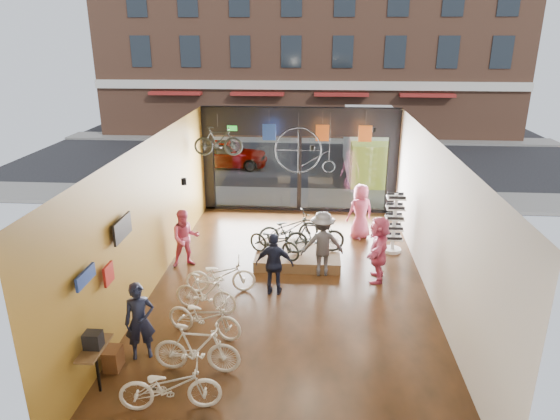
# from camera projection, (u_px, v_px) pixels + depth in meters

# --- Properties ---
(ground_plane) EXTENTS (7.00, 12.00, 0.04)m
(ground_plane) POSITION_uv_depth(u_px,v_px,m) (290.00, 287.00, 12.99)
(ground_plane) COLOR black
(ground_plane) RESTS_ON ground
(ceiling) EXTENTS (7.00, 12.00, 0.04)m
(ceiling) POSITION_uv_depth(u_px,v_px,m) (291.00, 142.00, 11.70)
(ceiling) COLOR black
(ceiling) RESTS_ON ground
(wall_left) EXTENTS (0.04, 12.00, 3.80)m
(wall_left) POSITION_uv_depth(u_px,v_px,m) (152.00, 215.00, 12.59)
(wall_left) COLOR olive
(wall_left) RESTS_ON ground
(wall_right) EXTENTS (0.04, 12.00, 3.80)m
(wall_right) POSITION_uv_depth(u_px,v_px,m) (435.00, 222.00, 12.10)
(wall_right) COLOR beige
(wall_right) RESTS_ON ground
(wall_back) EXTENTS (7.00, 0.04, 3.80)m
(wall_back) POSITION_uv_depth(u_px,v_px,m) (267.00, 375.00, 6.69)
(wall_back) COLOR beige
(wall_back) RESTS_ON ground
(storefront) EXTENTS (7.00, 0.26, 3.80)m
(storefront) POSITION_uv_depth(u_px,v_px,m) (300.00, 160.00, 17.98)
(storefront) COLOR black
(storefront) RESTS_ON ground
(exit_sign) EXTENTS (0.35, 0.06, 0.18)m
(exit_sign) POSITION_uv_depth(u_px,v_px,m) (232.00, 128.00, 17.65)
(exit_sign) COLOR #198C26
(exit_sign) RESTS_ON storefront
(street_road) EXTENTS (30.00, 18.00, 0.02)m
(street_road) POSITION_uv_depth(u_px,v_px,m) (305.00, 155.00, 27.08)
(street_road) COLOR black
(street_road) RESTS_ON ground
(sidewalk_near) EXTENTS (30.00, 2.40, 0.12)m
(sidewalk_near) POSITION_uv_depth(u_px,v_px,m) (300.00, 198.00, 19.73)
(sidewalk_near) COLOR slate
(sidewalk_near) RESTS_ON ground
(sidewalk_far) EXTENTS (30.00, 2.00, 0.12)m
(sidewalk_far) POSITION_uv_depth(u_px,v_px,m) (307.00, 139.00, 30.82)
(sidewalk_far) COLOR slate
(sidewalk_far) RESTS_ON ground
(opposite_building) EXTENTS (26.00, 5.00, 14.00)m
(opposite_building) POSITION_uv_depth(u_px,v_px,m) (310.00, 20.00, 30.84)
(opposite_building) COLOR brown
(opposite_building) RESTS_ON ground
(street_car) EXTENTS (4.12, 1.66, 1.40)m
(street_car) POSITION_uv_depth(u_px,v_px,m) (225.00, 153.00, 24.29)
(street_car) COLOR gray
(street_car) RESTS_ON street_road
(box_truck) EXTENTS (2.35, 7.05, 2.78)m
(box_truck) POSITION_uv_depth(u_px,v_px,m) (373.00, 146.00, 22.63)
(box_truck) COLOR silver
(box_truck) RESTS_ON street_road
(floor_bike_0) EXTENTS (1.85, 0.86, 0.93)m
(floor_bike_0) POSITION_uv_depth(u_px,v_px,m) (170.00, 386.00, 8.62)
(floor_bike_0) COLOR beige
(floor_bike_0) RESTS_ON ground_plane
(floor_bike_1) EXTENTS (1.72, 0.54, 1.03)m
(floor_bike_1) POSITION_uv_depth(u_px,v_px,m) (197.00, 348.00, 9.57)
(floor_bike_1) COLOR beige
(floor_bike_1) RESTS_ON ground_plane
(floor_bike_2) EXTENTS (1.85, 1.06, 0.92)m
(floor_bike_2) POSITION_uv_depth(u_px,v_px,m) (204.00, 317.00, 10.74)
(floor_bike_2) COLOR beige
(floor_bike_2) RESTS_ON ground_plane
(floor_bike_3) EXTENTS (1.63, 0.82, 0.94)m
(floor_bike_3) POSITION_uv_depth(u_px,v_px,m) (206.00, 293.00, 11.68)
(floor_bike_3) COLOR beige
(floor_bike_3) RESTS_ON ground_plane
(floor_bike_4) EXTENTS (1.83, 0.84, 0.93)m
(floor_bike_4) POSITION_uv_depth(u_px,v_px,m) (220.00, 275.00, 12.58)
(floor_bike_4) COLOR beige
(floor_bike_4) RESTS_ON ground_plane
(display_platform) EXTENTS (2.40, 1.80, 0.30)m
(display_platform) POSITION_uv_depth(u_px,v_px,m) (298.00, 255.00, 14.43)
(display_platform) COLOR #523520
(display_platform) RESTS_ON ground_plane
(display_bike_left) EXTENTS (1.75, 1.36, 0.88)m
(display_bike_left) POSITION_uv_depth(u_px,v_px,m) (274.00, 242.00, 13.90)
(display_bike_left) COLOR black
(display_bike_left) RESTS_ON display_platform
(display_bike_mid) EXTENTS (1.79, 0.82, 1.04)m
(display_bike_mid) POSITION_uv_depth(u_px,v_px,m) (315.00, 236.00, 14.10)
(display_bike_mid) COLOR black
(display_bike_mid) RESTS_ON display_platform
(display_bike_right) EXTENTS (1.98, 1.30, 0.98)m
(display_bike_right) POSITION_uv_depth(u_px,v_px,m) (289.00, 229.00, 14.68)
(display_bike_right) COLOR black
(display_bike_right) RESTS_ON display_platform
(customer_0) EXTENTS (0.70, 0.58, 1.64)m
(customer_0) POSITION_uv_depth(u_px,v_px,m) (140.00, 321.00, 9.92)
(customer_0) COLOR #161C33
(customer_0) RESTS_ON ground_plane
(customer_1) EXTENTS (0.98, 0.88, 1.66)m
(customer_1) POSITION_uv_depth(u_px,v_px,m) (185.00, 238.00, 13.90)
(customer_1) COLOR #CC4C72
(customer_1) RESTS_ON ground_plane
(customer_2) EXTENTS (0.97, 0.44, 1.62)m
(customer_2) POSITION_uv_depth(u_px,v_px,m) (275.00, 264.00, 12.38)
(customer_2) COLOR #161C33
(customer_2) RESTS_ON ground_plane
(customer_3) EXTENTS (1.25, 0.84, 1.80)m
(customer_3) POSITION_uv_depth(u_px,v_px,m) (322.00, 244.00, 13.36)
(customer_3) COLOR #3F3F44
(customer_3) RESTS_ON ground_plane
(customer_4) EXTENTS (1.02, 0.87, 1.78)m
(customer_4) POSITION_uv_depth(u_px,v_px,m) (360.00, 211.00, 15.81)
(customer_4) COLOR #CC4C72
(customer_4) RESTS_ON ground_plane
(customer_5) EXTENTS (0.79, 1.72, 1.79)m
(customer_5) POSITION_uv_depth(u_px,v_px,m) (379.00, 249.00, 13.06)
(customer_5) COLOR #CC4C72
(customer_5) RESTS_ON ground_plane
(sunglasses_rack) EXTENTS (0.59, 0.51, 1.83)m
(sunglasses_rack) POSITION_uv_depth(u_px,v_px,m) (394.00, 223.00, 14.77)
(sunglasses_rack) COLOR white
(sunglasses_rack) RESTS_ON ground_plane
(wall_merch) EXTENTS (0.40, 2.40, 2.60)m
(wall_merch) POSITION_uv_depth(u_px,v_px,m) (104.00, 307.00, 9.49)
(wall_merch) COLOR navy
(wall_merch) RESTS_ON wall_left
(penny_farthing) EXTENTS (1.96, 0.06, 1.57)m
(penny_farthing) POSITION_uv_depth(u_px,v_px,m) (308.00, 152.00, 16.57)
(penny_farthing) COLOR black
(penny_farthing) RESTS_ON ceiling
(hung_bike) EXTENTS (1.60, 0.53, 0.95)m
(hung_bike) POSITION_uv_depth(u_px,v_px,m) (218.00, 141.00, 16.13)
(hung_bike) COLOR black
(hung_bike) RESTS_ON ceiling
(jersey_left) EXTENTS (0.45, 0.03, 0.55)m
(jersey_left) POSITION_uv_depth(u_px,v_px,m) (269.00, 132.00, 16.92)
(jersey_left) COLOR #1E3F99
(jersey_left) RESTS_ON ceiling
(jersey_mid) EXTENTS (0.45, 0.03, 0.55)m
(jersey_mid) POSITION_uv_depth(u_px,v_px,m) (322.00, 133.00, 16.79)
(jersey_mid) COLOR #CC5919
(jersey_mid) RESTS_ON ceiling
(jersey_right) EXTENTS (0.45, 0.03, 0.55)m
(jersey_right) POSITION_uv_depth(u_px,v_px,m) (365.00, 134.00, 16.69)
(jersey_right) COLOR #CC5919
(jersey_right) RESTS_ON ceiling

